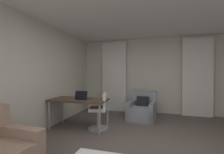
{
  "coord_description": "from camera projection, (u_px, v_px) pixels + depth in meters",
  "views": [
    {
      "loc": [
        0.1,
        -2.58,
        1.36
      ],
      "look_at": [
        -0.99,
        1.27,
        1.28
      ],
      "focal_mm": 24.87,
      "sensor_mm": 36.0,
      "label": 1
    }
  ],
  "objects": [
    {
      "name": "wall_left",
      "position": [
        23.0,
        77.0,
        3.2
      ],
      "size": [
        0.06,
        6.12,
        2.6
      ],
      "color": "beige",
      "rests_on": "ground"
    },
    {
      "name": "armchair",
      "position": [
        142.0,
        110.0,
        4.64
      ],
      "size": [
        0.86,
        0.89,
        0.82
      ],
      "color": "gray",
      "rests_on": "ground"
    },
    {
      "name": "desk_chair",
      "position": [
        100.0,
        113.0,
        3.79
      ],
      "size": [
        0.48,
        0.48,
        0.88
      ],
      "color": "gray",
      "rests_on": "ground"
    },
    {
      "name": "curtain_left_panel",
      "position": [
        114.0,
        77.0,
        5.67
      ],
      "size": [
        0.9,
        0.06,
        2.5
      ],
      "color": "silver",
      "rests_on": "ground"
    },
    {
      "name": "desk",
      "position": [
        79.0,
        101.0,
        3.87
      ],
      "size": [
        1.41,
        0.68,
        0.73
      ],
      "color": "#4C3828",
      "rests_on": "ground"
    },
    {
      "name": "laptop",
      "position": [
        83.0,
        98.0,
        3.77
      ],
      "size": [
        0.34,
        0.27,
        0.22
      ],
      "color": "#2D2D33",
      "rests_on": "desk"
    },
    {
      "name": "wall_window",
      "position": [
        153.0,
        75.0,
        5.42
      ],
      "size": [
        5.12,
        0.06,
        2.6
      ],
      "color": "beige",
      "rests_on": "ground"
    },
    {
      "name": "curtain_right_panel",
      "position": [
        197.0,
        77.0,
        4.93
      ],
      "size": [
        0.9,
        0.06,
        2.5
      ],
      "color": "silver",
      "rests_on": "ground"
    }
  ]
}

